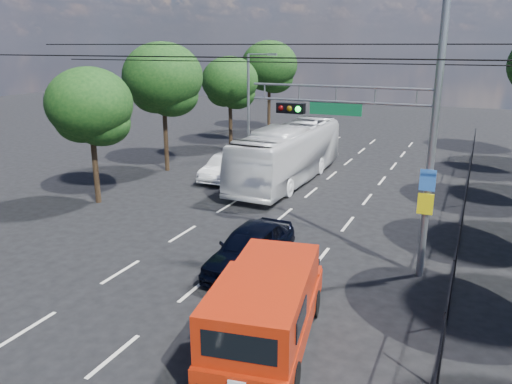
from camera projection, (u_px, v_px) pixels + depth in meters
The scene contains 14 objects.
ground at pixel (114, 356), 12.65m from camera, with size 120.00×120.00×0.00m, color black.
lane_markings at pixel (299, 203), 24.89m from camera, with size 6.12×38.00×0.01m.
signal_mast at pixel (395, 120), 16.07m from camera, with size 6.43×0.39×9.50m.
streetlight_left at pixel (251, 102), 33.26m from camera, with size 2.09×0.22×7.08m.
utility_wires at pixel (256, 55), 18.32m from camera, with size 22.00×5.04×0.74m.
fence_right at pixel (463, 215), 20.01m from camera, with size 0.06×34.03×2.00m.
tree_left_b at pixel (91, 110), 23.73m from camera, with size 4.08×4.08×6.63m.
tree_left_c at pixel (163, 83), 29.85m from camera, with size 4.80×4.80×7.80m.
tree_left_d at pixel (230, 85), 36.89m from camera, with size 4.20×4.20×6.83m.
tree_left_e at pixel (270, 69), 43.73m from camera, with size 4.92×4.92×7.99m.
red_pickup at pixel (267, 306), 12.71m from camera, with size 3.09×6.16×2.20m.
navy_hatchback at pixel (251, 248), 17.36m from camera, with size 1.87×4.65×1.59m, color black.
white_bus at pixel (288, 154), 28.53m from camera, with size 2.69×11.51×3.21m, color silver.
white_van at pixel (225, 168), 29.12m from camera, with size 1.47×4.23×1.39m, color silver.
Camera 1 is at (7.79, -8.50, 7.57)m, focal length 35.00 mm.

